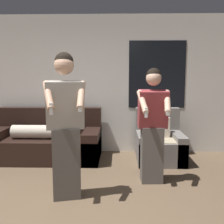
% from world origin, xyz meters
% --- Properties ---
extents(wall_back, '(6.97, 0.07, 2.70)m').
position_xyz_m(wall_back, '(0.02, 2.82, 1.35)').
color(wall_back, silver).
rests_on(wall_back, ground_plane).
extents(couch, '(2.00, 0.97, 0.92)m').
position_xyz_m(couch, '(-0.75, 2.31, 0.31)').
color(couch, black).
rests_on(couch, ground_plane).
extents(armchair, '(0.82, 0.92, 0.92)m').
position_xyz_m(armchair, '(1.34, 2.27, 0.30)').
color(armchair, slate).
rests_on(armchair, ground_plane).
extents(person_left, '(0.52, 0.55, 1.80)m').
position_xyz_m(person_left, '(-0.05, 0.71, 0.92)').
color(person_left, '#56514C').
rests_on(person_left, ground_plane).
extents(person_right, '(0.47, 0.49, 1.63)m').
position_xyz_m(person_right, '(1.07, 1.23, 0.83)').
color(person_right, '#56514C').
rests_on(person_right, ground_plane).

